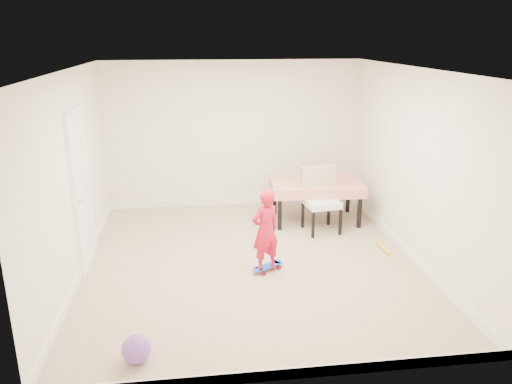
{
  "coord_description": "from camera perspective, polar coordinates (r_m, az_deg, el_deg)",
  "views": [
    {
      "loc": [
        -0.75,
        -6.25,
        3.01
      ],
      "look_at": [
        0.1,
        0.2,
        0.95
      ],
      "focal_mm": 35.0,
      "sensor_mm": 36.0,
      "label": 1
    }
  ],
  "objects": [
    {
      "name": "child",
      "position": [
        6.47,
        1.07,
        -4.73
      ],
      "size": [
        0.48,
        0.42,
        1.1
      ],
      "primitive_type": "imported",
      "rotation": [
        0.0,
        0.0,
        3.6
      ],
      "color": "red",
      "rests_on": "ground"
    },
    {
      "name": "baseboard_left",
      "position": [
        7.07,
        -19.14,
        -8.14
      ],
      "size": [
        0.02,
        5.0,
        0.12
      ],
      "primitive_type": "cube",
      "color": "white",
      "rests_on": "ground"
    },
    {
      "name": "wall_back",
      "position": [
        8.92,
        -2.56,
        6.51
      ],
      "size": [
        4.5,
        0.04,
        2.6
      ],
      "primitive_type": "cube",
      "color": "white",
      "rests_on": "ground"
    },
    {
      "name": "foam_toy",
      "position": [
        7.56,
        14.39,
        -6.24
      ],
      "size": [
        0.08,
        0.4,
        0.06
      ],
      "primitive_type": "cylinder",
      "rotation": [
        1.57,
        0.0,
        0.06
      ],
      "color": "yellow",
      "rests_on": "ground"
    },
    {
      "name": "baseboard_right",
      "position": [
        7.52,
        16.69,
        -6.29
      ],
      "size": [
        0.02,
        5.0,
        0.12
      ],
      "primitive_type": "cube",
      "color": "white",
      "rests_on": "ground"
    },
    {
      "name": "baseboard_back",
      "position": [
        9.25,
        -2.46,
        -1.04
      ],
      "size": [
        4.5,
        0.02,
        0.12
      ],
      "primitive_type": "cube",
      "color": "white",
      "rests_on": "ground"
    },
    {
      "name": "balloon",
      "position": [
        5.11,
        -13.53,
        -17.1
      ],
      "size": [
        0.28,
        0.28,
        0.28
      ],
      "primitive_type": "sphere",
      "color": "purple",
      "rests_on": "ground"
    },
    {
      "name": "door",
      "position": [
        7.0,
        -19.33,
        0.08
      ],
      "size": [
        0.11,
        0.94,
        2.11
      ],
      "primitive_type": "cube",
      "color": "white",
      "rests_on": "ground"
    },
    {
      "name": "baseboard_front",
      "position": [
        4.83,
        3.17,
        -20.05
      ],
      "size": [
        4.5,
        0.02,
        0.12
      ],
      "primitive_type": "cube",
      "color": "white",
      "rests_on": "ground"
    },
    {
      "name": "ceiling",
      "position": [
        6.31,
        -0.68,
        13.67
      ],
      "size": [
        4.5,
        5.0,
        0.04
      ],
      "primitive_type": "cube",
      "color": "silver",
      "rests_on": "wall_back"
    },
    {
      "name": "wall_left",
      "position": [
        6.64,
        -20.12,
        1.57
      ],
      "size": [
        0.04,
        5.0,
        2.6
      ],
      "primitive_type": "cube",
      "color": "white",
      "rests_on": "ground"
    },
    {
      "name": "dining_table",
      "position": [
        8.41,
        6.83,
        -1.01
      ],
      "size": [
        1.53,
        1.02,
        0.69
      ],
      "primitive_type": null,
      "rotation": [
        0.0,
        0.0,
        -0.06
      ],
      "color": "red",
      "rests_on": "ground"
    },
    {
      "name": "wall_right",
      "position": [
        7.13,
        17.48,
        2.87
      ],
      "size": [
        0.04,
        5.0,
        2.6
      ],
      "primitive_type": "cube",
      "color": "white",
      "rests_on": "ground"
    },
    {
      "name": "wall_front",
      "position": [
        4.2,
        3.42,
        -6.44
      ],
      "size": [
        4.5,
        0.04,
        2.6
      ],
      "primitive_type": "cube",
      "color": "white",
      "rests_on": "ground"
    },
    {
      "name": "dining_chair",
      "position": [
        7.91,
        7.54,
        -1.0
      ],
      "size": [
        0.64,
        0.71,
        1.02
      ],
      "primitive_type": null,
      "rotation": [
        0.0,
        0.0,
        0.14
      ],
      "color": "beige",
      "rests_on": "ground"
    },
    {
      "name": "skateboard",
      "position": [
        6.73,
        1.38,
        -8.64
      ],
      "size": [
        0.51,
        0.42,
        0.07
      ],
      "primitive_type": null,
      "rotation": [
        0.0,
        0.0,
        0.56
      ],
      "color": "blue",
      "rests_on": "ground"
    },
    {
      "name": "ground",
      "position": [
        6.97,
        -0.61,
        -7.99
      ],
      "size": [
        5.0,
        5.0,
        0.0
      ],
      "primitive_type": "plane",
      "color": "tan",
      "rests_on": "ground"
    }
  ]
}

